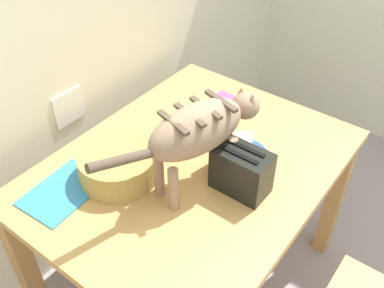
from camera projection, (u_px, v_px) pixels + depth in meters
The scene contains 9 objects.
wall_rear at pixel (26, 12), 1.58m from camera, with size 4.24×0.11×2.50m.
dining_table at pixel (192, 181), 1.74m from camera, with size 1.23×0.95×0.76m.
cat at pixel (200, 130), 1.45m from camera, with size 0.65×0.25×0.34m.
saucer_bowl at pixel (241, 157), 1.69m from camera, with size 0.21×0.21×0.03m, color blue.
coffee_mug at pixel (242, 145), 1.66m from camera, with size 0.12×0.08×0.08m.
magazine at pixel (63, 191), 1.57m from camera, with size 0.29×0.20×0.01m, color #3183C2.
book_stack at pixel (219, 110), 1.90m from camera, with size 0.20×0.13×0.08m.
wicker_basket at pixel (118, 165), 1.60m from camera, with size 0.29×0.29×0.11m.
toaster at pixel (241, 171), 1.53m from camera, with size 0.12×0.20×0.18m.
Camera 1 is at (-0.85, 0.33, 1.89)m, focal length 41.08 mm.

